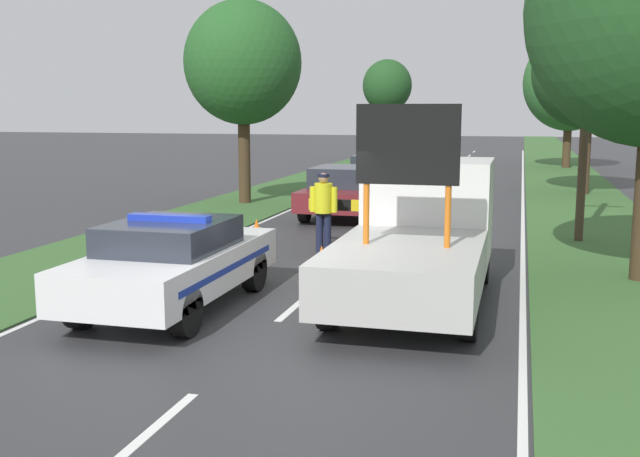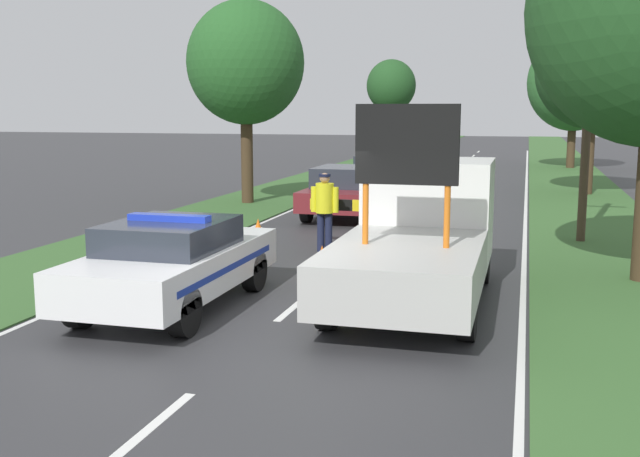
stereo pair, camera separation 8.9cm
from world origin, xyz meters
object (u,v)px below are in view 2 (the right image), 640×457
(road_barrier, at_px, (374,209))
(utility_pole, at_px, (589,93))
(roadside_tree_near_right, at_px, (246,63))
(queued_car_van_white, at_px, (414,157))
(traffic_cone_near_truck, at_px, (258,231))
(queued_car_wagon_maroon, at_px, (347,191))
(work_truck, at_px, (420,233))
(queued_car_sedan_black, at_px, (382,172))
(traffic_cone_centre_front, at_px, (429,240))
(roadside_tree_far_left, at_px, (593,70))
(pedestrian_civilian, at_px, (399,206))
(roadside_tree_near_left, at_px, (391,86))
(police_officer, at_px, (325,205))
(roadside_tree_mid_left, at_px, (574,82))
(traffic_cone_near_police, at_px, (322,261))
(traffic_cone_behind_barrier, at_px, (450,248))
(police_car, at_px, (174,261))

(road_barrier, bearing_deg, utility_pole, 29.54)
(roadside_tree_near_right, bearing_deg, queued_car_van_white, 71.89)
(roadside_tree_near_right, bearing_deg, traffic_cone_near_truck, -67.26)
(queued_car_wagon_maroon, xyz_separation_m, queued_car_van_white, (-0.07, 13.88, 0.12))
(work_truck, height_order, queued_car_sedan_black, work_truck)
(traffic_cone_centre_front, bearing_deg, work_truck, -85.37)
(traffic_cone_centre_front, xyz_separation_m, queued_car_wagon_maroon, (-3.07, 5.32, 0.41))
(work_truck, xyz_separation_m, roadside_tree_far_left, (3.83, 16.67, 3.44))
(pedestrian_civilian, relative_size, traffic_cone_near_truck, 3.00)
(roadside_tree_near_left, bearing_deg, police_officer, -82.60)
(traffic_cone_near_truck, relative_size, roadside_tree_mid_left, 0.08)
(roadside_tree_near_right, bearing_deg, roadside_tree_far_left, 27.17)
(work_truck, xyz_separation_m, queued_car_sedan_black, (-3.65, 15.82, -0.31))
(roadside_tree_far_left, height_order, utility_pole, utility_pole)
(traffic_cone_near_police, bearing_deg, roadside_tree_near_left, 97.91)
(traffic_cone_behind_barrier, relative_size, utility_pole, 0.09)
(traffic_cone_centre_front, relative_size, roadside_tree_near_left, 0.12)
(queued_car_van_white, relative_size, roadside_tree_mid_left, 0.66)
(police_car, xyz_separation_m, roadside_tree_far_left, (7.43, 18.48, 3.76))
(pedestrian_civilian, relative_size, queued_car_van_white, 0.38)
(traffic_cone_behind_barrier, relative_size, queued_car_wagon_maroon, 0.13)
(police_car, height_order, traffic_cone_behind_barrier, police_car)
(traffic_cone_near_truck, relative_size, queued_car_sedan_black, 0.13)
(traffic_cone_near_police, height_order, roadside_tree_far_left, roadside_tree_far_left)
(traffic_cone_near_police, xyz_separation_m, roadside_tree_far_left, (5.77, 15.75, 4.21))
(traffic_cone_near_police, height_order, utility_pole, utility_pole)
(police_officer, xyz_separation_m, utility_pole, (5.53, 2.77, 2.44))
(road_barrier, bearing_deg, traffic_cone_near_truck, -172.16)
(police_officer, height_order, pedestrian_civilian, pedestrian_civilian)
(pedestrian_civilian, bearing_deg, traffic_cone_behind_barrier, -3.92)
(work_truck, height_order, police_officer, work_truck)
(road_barrier, distance_m, utility_pole, 5.64)
(roadside_tree_near_left, height_order, roadside_tree_mid_left, roadside_tree_mid_left)
(traffic_cone_near_police, bearing_deg, police_officer, 104.00)
(roadside_tree_mid_left, bearing_deg, roadside_tree_near_right, -120.85)
(traffic_cone_behind_barrier, xyz_separation_m, queued_car_sedan_black, (-3.87, 12.87, 0.46))
(police_officer, height_order, roadside_tree_near_left, roadside_tree_near_left)
(traffic_cone_near_police, height_order, traffic_cone_behind_barrier, traffic_cone_near_police)
(traffic_cone_near_police, relative_size, traffic_cone_centre_front, 0.86)
(traffic_cone_near_truck, bearing_deg, queued_car_wagon_maroon, 79.12)
(traffic_cone_near_police, distance_m, utility_pole, 7.85)
(pedestrian_civilian, height_order, queued_car_sedan_black, pedestrian_civilian)
(roadside_tree_near_right, bearing_deg, work_truck, -56.50)
(traffic_cone_behind_barrier, bearing_deg, roadside_tree_mid_left, 82.15)
(police_car, height_order, pedestrian_civilian, pedestrian_civilian)
(roadside_tree_mid_left, bearing_deg, roadside_tree_far_left, -90.37)
(queued_car_wagon_maroon, bearing_deg, roadside_tree_mid_left, -109.21)
(traffic_cone_centre_front, relative_size, utility_pole, 0.10)
(road_barrier, bearing_deg, queued_car_wagon_maroon, 115.26)
(traffic_cone_centre_front, bearing_deg, roadside_tree_far_left, 72.66)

